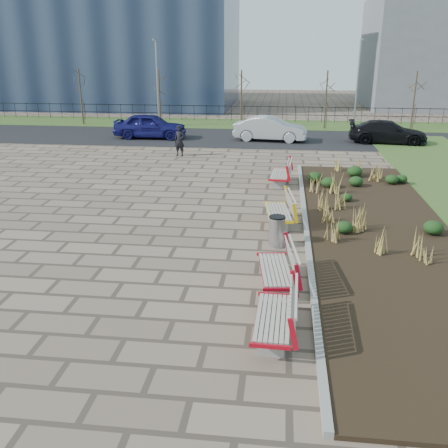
# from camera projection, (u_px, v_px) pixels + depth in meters

# --- Properties ---
(ground) EXTENTS (120.00, 120.00, 0.00)m
(ground) POSITION_uv_depth(u_px,v_px,m) (146.00, 300.00, 11.75)
(ground) COLOR #7A6654
(ground) RESTS_ON ground
(planting_bed) EXTENTS (4.50, 18.00, 0.10)m
(planting_bed) POSITION_uv_depth(u_px,v_px,m) (381.00, 234.00, 15.72)
(planting_bed) COLOR black
(planting_bed) RESTS_ON ground
(planting_curb) EXTENTS (0.16, 18.00, 0.15)m
(planting_curb) POSITION_uv_depth(u_px,v_px,m) (306.00, 230.00, 15.97)
(planting_curb) COLOR gray
(planting_curb) RESTS_ON ground
(grass_verge_far) EXTENTS (80.00, 5.00, 0.04)m
(grass_verge_far) POSITION_uv_depth(u_px,v_px,m) (243.00, 124.00, 37.92)
(grass_verge_far) COLOR #33511E
(grass_verge_far) RESTS_ON ground
(road) EXTENTS (80.00, 7.00, 0.02)m
(road) POSITION_uv_depth(u_px,v_px,m) (235.00, 138.00, 32.31)
(road) COLOR black
(road) RESTS_ON ground
(bench_a) EXTENTS (0.96, 2.13, 1.00)m
(bench_a) POSITION_uv_depth(u_px,v_px,m) (273.00, 315.00, 10.12)
(bench_a) COLOR #B30B1B
(bench_a) RESTS_ON ground
(bench_b) EXTENTS (1.15, 2.19, 1.00)m
(bench_b) POSITION_uv_depth(u_px,v_px,m) (275.00, 267.00, 12.28)
(bench_b) COLOR #A60B1D
(bench_b) RESTS_ON ground
(bench_c) EXTENTS (1.16, 2.20, 1.00)m
(bench_c) POSITION_uv_depth(u_px,v_px,m) (278.00, 210.00, 16.58)
(bench_c) COLOR yellow
(bench_c) RESTS_ON ground
(bench_d) EXTENTS (1.04, 2.16, 1.00)m
(bench_d) POSITION_uv_depth(u_px,v_px,m) (280.00, 173.00, 21.43)
(bench_d) COLOR red
(bench_d) RESTS_ON ground
(litter_bin) EXTENTS (0.47, 0.47, 0.92)m
(litter_bin) POSITION_uv_depth(u_px,v_px,m) (277.00, 232.00, 14.75)
(litter_bin) COLOR #B2B2B7
(litter_bin) RESTS_ON ground
(pedestrian) EXTENTS (0.67, 0.52, 1.65)m
(pedestrian) POSITION_uv_depth(u_px,v_px,m) (180.00, 141.00, 26.85)
(pedestrian) COLOR black
(pedestrian) RESTS_ON ground
(car_blue) EXTENTS (4.61, 1.87, 1.57)m
(car_blue) POSITION_uv_depth(u_px,v_px,m) (150.00, 126.00, 31.98)
(car_blue) COLOR navy
(car_blue) RESTS_ON road
(car_silver) EXTENTS (4.66, 2.06, 1.49)m
(car_silver) POSITION_uv_depth(u_px,v_px,m) (270.00, 129.00, 31.09)
(car_silver) COLOR #A8ACB0
(car_silver) RESTS_ON road
(car_black) EXTENTS (4.80, 2.34, 1.35)m
(car_black) POSITION_uv_depth(u_px,v_px,m) (388.00, 132.00, 30.36)
(car_black) COLOR black
(car_black) RESTS_ON road
(tree_a) EXTENTS (1.40, 1.40, 4.00)m
(tree_a) POSITION_uv_depth(u_px,v_px,m) (81.00, 97.00, 37.15)
(tree_a) COLOR #4C3D2D
(tree_a) RESTS_ON grass_verge_far
(tree_b) EXTENTS (1.40, 1.40, 4.00)m
(tree_b) POSITION_uv_depth(u_px,v_px,m) (160.00, 98.00, 36.49)
(tree_b) COLOR #4C3D2D
(tree_b) RESTS_ON grass_verge_far
(tree_c) EXTENTS (1.40, 1.40, 4.00)m
(tree_c) POSITION_uv_depth(u_px,v_px,m) (241.00, 99.00, 35.84)
(tree_c) COLOR #4C3D2D
(tree_c) RESTS_ON grass_verge_far
(tree_d) EXTENTS (1.40, 1.40, 4.00)m
(tree_d) POSITION_uv_depth(u_px,v_px,m) (326.00, 100.00, 35.18)
(tree_d) COLOR #4C3D2D
(tree_d) RESTS_ON grass_verge_far
(tree_e) EXTENTS (1.40, 1.40, 4.00)m
(tree_e) POSITION_uv_depth(u_px,v_px,m) (414.00, 101.00, 34.52)
(tree_e) COLOR #4C3D2D
(tree_e) RESTS_ON grass_verge_far
(lamp_west) EXTENTS (0.24, 0.60, 6.00)m
(lamp_west) POSITION_uv_depth(u_px,v_px,m) (157.00, 84.00, 35.69)
(lamp_west) COLOR gray
(lamp_west) RESTS_ON grass_verge_far
(lamp_east) EXTENTS (0.24, 0.60, 6.00)m
(lamp_east) POSITION_uv_depth(u_px,v_px,m) (357.00, 86.00, 34.16)
(lamp_east) COLOR gray
(lamp_east) RESTS_ON grass_verge_far
(railing_fence) EXTENTS (44.00, 0.10, 1.20)m
(railing_fence) POSITION_uv_depth(u_px,v_px,m) (244.00, 113.00, 39.11)
(railing_fence) COLOR black
(railing_fence) RESTS_ON grass_verge_far
(building_glass) EXTENTS (40.00, 14.00, 15.00)m
(building_glass) POSITION_uv_depth(u_px,v_px,m) (31.00, 26.00, 49.02)
(building_glass) COLOR #192338
(building_glass) RESTS_ON ground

